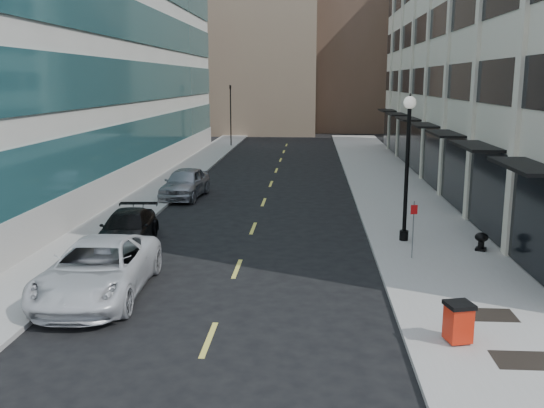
# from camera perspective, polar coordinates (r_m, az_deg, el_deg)

# --- Properties ---
(ground) EXTENTS (160.00, 160.00, 0.00)m
(ground) POSITION_cam_1_polar(r_m,az_deg,el_deg) (14.32, -7.35, -15.82)
(ground) COLOR black
(ground) RESTS_ON ground
(sidewalk_right) EXTENTS (5.00, 80.00, 0.15)m
(sidewalk_right) POSITION_cam_1_polar(r_m,az_deg,el_deg) (33.47, 12.12, 0.12)
(sidewalk_right) COLOR #9B978D
(sidewalk_right) RESTS_ON ground
(sidewalk_left) EXTENTS (3.00, 80.00, 0.15)m
(sidewalk_left) POSITION_cam_1_polar(r_m,az_deg,el_deg) (34.33, -11.67, 0.43)
(sidewalk_left) COLOR #9B978D
(sidewalk_left) RESTS_ON ground
(building_left) EXTENTS (16.14, 46.00, 20.00)m
(building_left) POSITION_cam_1_polar(r_m,az_deg,el_deg) (43.73, -22.17, 15.24)
(building_left) COLOR beige
(building_left) RESTS_ON ground
(skyline_tan_near) EXTENTS (14.00, 18.00, 28.00)m
(skyline_tan_near) POSITION_cam_1_polar(r_m,az_deg,el_deg) (81.07, -0.98, 16.83)
(skyline_tan_near) COLOR #846F56
(skyline_tan_near) RESTS_ON ground
(skyline_brown) EXTENTS (12.00, 16.00, 34.00)m
(skyline_brown) POSITION_cam_1_polar(r_m,az_deg,el_deg) (85.28, 7.75, 18.49)
(skyline_brown) COLOR brown
(skyline_brown) RESTS_ON ground
(skyline_tan_far) EXTENTS (12.00, 14.00, 22.00)m
(skyline_tan_far) POSITION_cam_1_polar(r_m,az_deg,el_deg) (92.08, -6.85, 14.25)
(skyline_tan_far) COLOR #846F56
(skyline_tan_far) RESTS_ON ground
(skyline_stone) EXTENTS (10.00, 14.00, 20.00)m
(skyline_stone) POSITION_cam_1_polar(r_m,az_deg,el_deg) (80.04, 15.28, 13.63)
(skyline_stone) COLOR beige
(skyline_stone) RESTS_ON ground
(grate_mid) EXTENTS (1.40, 1.00, 0.01)m
(grate_mid) POSITION_cam_1_polar(r_m,az_deg,el_deg) (15.73, 22.62, -13.42)
(grate_mid) COLOR black
(grate_mid) RESTS_ON sidewalk_right
(grate_far) EXTENTS (1.40, 1.00, 0.01)m
(grate_far) POSITION_cam_1_polar(r_m,az_deg,el_deg) (18.19, 19.79, -9.79)
(grate_far) COLOR black
(grate_far) RESTS_ON sidewalk_right
(road_centerline) EXTENTS (0.15, 68.20, 0.01)m
(road_centerline) POSITION_cam_1_polar(r_m,az_deg,el_deg) (30.29, -1.24, -0.94)
(road_centerline) COLOR #D8CC4C
(road_centerline) RESTS_ON ground
(traffic_signal) EXTENTS (0.66, 0.66, 6.98)m
(traffic_signal) POSITION_cam_1_polar(r_m,az_deg,el_deg) (61.01, -3.95, 10.74)
(traffic_signal) COLOR black
(traffic_signal) RESTS_ON ground
(car_white_van) EXTENTS (3.10, 6.29, 1.72)m
(car_white_van) POSITION_cam_1_polar(r_m,az_deg,el_deg) (19.48, -16.05, -5.93)
(car_white_van) COLOR silver
(car_white_van) RESTS_ON ground
(car_black_pickup) EXTENTS (2.25, 4.88, 1.38)m
(car_black_pickup) POSITION_cam_1_polar(r_m,az_deg,el_deg) (25.11, -13.48, -2.28)
(car_black_pickup) COLOR black
(car_black_pickup) RESTS_ON ground
(car_silver_sedan) EXTENTS (2.38, 5.14, 1.70)m
(car_silver_sedan) POSITION_cam_1_polar(r_m,az_deg,el_deg) (34.69, -8.18, 1.97)
(car_silver_sedan) COLOR #93959B
(car_silver_sedan) RESTS_ON ground
(trash_bin) EXTENTS (0.78, 0.79, 1.03)m
(trash_bin) POSITION_cam_1_polar(r_m,az_deg,el_deg) (15.99, 17.13, -10.47)
(trash_bin) COLOR red
(trash_bin) RESTS_ON sidewalk_right
(lamppost) EXTENTS (0.49, 0.49, 5.95)m
(lamppost) POSITION_cam_1_polar(r_m,az_deg,el_deg) (24.74, 12.63, 4.50)
(lamppost) COLOR black
(lamppost) RESTS_ON sidewalk_right
(sign_post) EXTENTS (0.25, 0.08, 2.14)m
(sign_post) POSITION_cam_1_polar(r_m,az_deg,el_deg) (22.60, 13.18, -1.57)
(sign_post) COLOR slate
(sign_post) RESTS_ON sidewalk_right
(urn_planter) EXTENTS (0.51, 0.51, 0.70)m
(urn_planter) POSITION_cam_1_polar(r_m,az_deg,el_deg) (24.57, 19.11, -3.19)
(urn_planter) COLOR black
(urn_planter) RESTS_ON sidewalk_right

